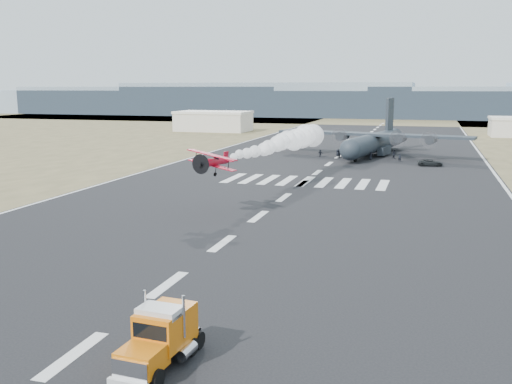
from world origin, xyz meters
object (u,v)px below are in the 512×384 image
at_px(crew_d, 347,153).
at_px(crew_g, 337,153).
at_px(crew_c, 338,154).
at_px(transport_aircraft, 374,141).
at_px(hangar_left, 213,121).
at_px(crew_h, 339,154).
at_px(crew_e, 371,156).
at_px(support_vehicle, 430,163).
at_px(aerobatic_biplane, 213,161).
at_px(semi_truck, 161,336).
at_px(crew_a, 400,158).
at_px(crew_b, 394,154).
at_px(crew_f, 320,153).

height_order(crew_d, crew_g, crew_d).
relative_size(crew_c, crew_g, 1.10).
bearing_deg(crew_g, transport_aircraft, -114.68).
height_order(hangar_left, crew_h, hangar_left).
bearing_deg(crew_e, crew_d, -86.30).
xyz_separation_m(support_vehicle, crew_c, (-18.56, 6.74, 0.29)).
distance_m(aerobatic_biplane, crew_e, 58.31).
xyz_separation_m(semi_truck, crew_d, (-3.38, 96.06, -0.74)).
bearing_deg(crew_a, crew_b, 106.22).
bearing_deg(support_vehicle, semi_truck, 164.23).
relative_size(transport_aircraft, support_vehicle, 9.08).
bearing_deg(crew_g, crew_e, -172.41).
bearing_deg(aerobatic_biplane, crew_f, 94.35).
distance_m(support_vehicle, crew_e, 13.21).
distance_m(aerobatic_biplane, crew_a, 58.44).
distance_m(hangar_left, aerobatic_biplane, 129.76).
relative_size(aerobatic_biplane, crew_h, 3.40).
bearing_deg(crew_c, crew_h, 142.66).
height_order(aerobatic_biplane, crew_a, aerobatic_biplane).
distance_m(hangar_left, crew_f, 79.28).
bearing_deg(crew_b, crew_e, 82.19).
bearing_deg(crew_f, crew_e, -158.06).
bearing_deg(aerobatic_biplane, support_vehicle, 70.53).
relative_size(semi_truck, crew_f, 4.68).
relative_size(crew_d, crew_f, 1.09).
relative_size(crew_e, crew_h, 0.94).
relative_size(hangar_left, crew_e, 13.87).
relative_size(crew_a, crew_e, 0.88).
xyz_separation_m(crew_f, crew_g, (3.52, 0.70, 0.07)).
bearing_deg(crew_c, crew_e, 96.67).
relative_size(transport_aircraft, crew_b, 23.21).
xyz_separation_m(aerobatic_biplane, crew_h, (5.87, 57.47, -5.24)).
distance_m(crew_c, crew_h, 0.23).
distance_m(transport_aircraft, crew_e, 8.51).
xyz_separation_m(aerobatic_biplane, support_vehicle, (24.26, 50.58, -5.53)).
xyz_separation_m(hangar_left, crew_f, (48.41, -62.74, -2.63)).
height_order(transport_aircraft, crew_b, transport_aircraft).
xyz_separation_m(hangar_left, crew_a, (65.01, -65.89, -2.63)).
xyz_separation_m(semi_truck, crew_h, (-4.74, 92.86, -0.65)).
relative_size(support_vehicle, crew_a, 2.97).
relative_size(aerobatic_biplane, support_vehicle, 1.37).
bearing_deg(semi_truck, crew_g, 96.73).
bearing_deg(crew_g, crew_a, -170.74).
bearing_deg(crew_f, crew_g, -138.10).
bearing_deg(support_vehicle, crew_f, 64.15).
distance_m(crew_a, crew_e, 6.08).
xyz_separation_m(hangar_left, crew_e, (59.12, -64.39, -2.52)).
relative_size(crew_a, crew_g, 0.92).
bearing_deg(semi_truck, crew_d, 95.56).
height_order(semi_truck, crew_d, semi_truck).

